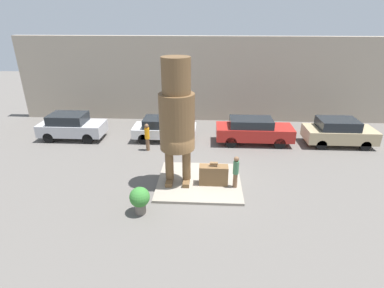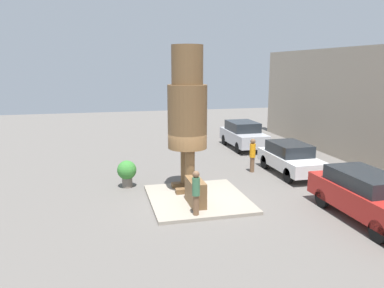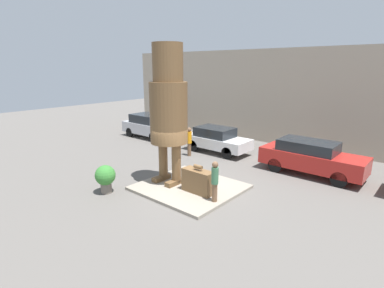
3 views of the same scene
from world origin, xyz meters
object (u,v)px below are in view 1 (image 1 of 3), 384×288
Objects in this scene: tourist at (236,171)px; parked_car_red at (253,130)px; giant_suitcase at (214,175)px; statue_figure at (177,114)px; parked_car_tan at (339,132)px; worker_hivis at (147,136)px; parked_car_silver at (71,126)px; parked_car_white at (164,128)px; planter_pot at (140,199)px.

tourist is 5.81m from parked_car_red.
statue_figure is at bearing 176.81° from giant_suitcase.
giant_suitcase is 9.52m from parked_car_tan.
worker_hivis is (-11.73, -1.50, 0.05)m from parked_car_tan.
statue_figure is at bearing -150.76° from parked_car_tan.
parked_car_silver is 0.87× the size of parked_car_red.
parked_car_white is (-4.16, 5.80, -0.18)m from tourist.
planter_pot is (-4.02, -2.06, -0.29)m from tourist.
parked_car_tan is at bearing 39.69° from tourist.
parked_car_tan is at bearing -0.34° from parked_car_silver.
parked_car_white reaches higher than giant_suitcase.
parked_car_white is 0.96× the size of parked_car_tan.
parked_car_tan is at bearing 29.24° from statue_figure.
parked_car_silver is (-10.23, 5.76, -0.10)m from tourist.
statue_figure is 3.40m from giant_suitcase.
parked_car_white is at bearing 105.00° from statue_figure.
tourist reaches higher than worker_hivis.
parked_car_white is 1.82m from worker_hivis.
statue_figure is 1.23× the size of parked_car_red.
parked_car_silver is 6.07m from parked_car_white.
statue_figure reaches higher than worker_hivis.
statue_figure is at bearing -59.89° from worker_hivis.
parked_car_silver reaches higher than worker_hivis.
statue_figure is 3.48× the size of worker_hivis.
parked_car_silver is 0.98× the size of parked_car_tan.
tourist is at bearing -54.35° from parked_car_white.
parked_car_tan is (9.51, 5.32, -2.68)m from statue_figure.
giant_suitcase is 0.28× the size of parked_car_red.
worker_hivis is (-0.75, -1.65, 0.11)m from parked_car_white.
tourist reaches higher than giant_suitcase.
tourist is at bearing -29.36° from parked_car_silver.
parked_car_red is (11.78, -0.15, -0.00)m from parked_car_silver.
worker_hivis reaches higher than parked_car_red.
statue_figure is at bearing -75.00° from parked_car_white.
parked_car_red reaches higher than parked_car_white.
worker_hivis is (-3.91, 3.92, 0.32)m from giant_suitcase.
parked_car_white is 10.98m from parked_car_tan.
parked_car_tan is at bearing 35.44° from planter_pot.
parked_car_silver is at bearing 149.11° from giant_suitcase.
parked_car_tan reaches higher than parked_car_white.
giant_suitcase is (1.69, -0.09, -2.95)m from statue_figure.
tourist is at bearing 27.10° from planter_pot.
parked_car_red is (4.24, 5.27, -2.67)m from statue_figure.
parked_car_red is 2.82× the size of worker_hivis.
statue_figure is 3.96m from planter_pot.
tourist is 11.74m from parked_car_silver.
statue_figure is at bearing -35.75° from parked_car_silver.
giant_suitcase is 0.33× the size of parked_car_silver.
tourist reaches higher than parked_car_tan.
tourist is 0.38× the size of parked_car_silver.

